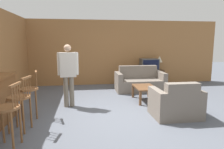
% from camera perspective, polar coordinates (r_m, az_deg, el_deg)
% --- Properties ---
extents(ground_plane, '(24.00, 24.00, 0.00)m').
position_cam_1_polar(ground_plane, '(4.83, 3.58, -11.45)').
color(ground_plane, '#565B66').
extents(wall_back, '(9.40, 0.08, 2.60)m').
position_cam_1_polar(wall_back, '(8.17, -1.55, 6.25)').
color(wall_back, '#9E6B3D').
rests_on(wall_back, ground_plane).
extents(wall_left, '(0.08, 8.68, 2.60)m').
position_cam_1_polar(wall_left, '(6.18, -28.81, 4.30)').
color(wall_left, '#9E6B3D').
rests_on(wall_left, ground_plane).
extents(bar_chair_near, '(0.47, 0.47, 1.06)m').
position_cam_1_polar(bar_chair_near, '(3.64, -27.79, -9.59)').
color(bar_chair_near, brown).
rests_on(bar_chair_near, ground_plane).
extents(bar_chair_mid, '(0.50, 0.50, 1.06)m').
position_cam_1_polar(bar_chair_mid, '(4.21, -24.91, -6.93)').
color(bar_chair_mid, brown).
rests_on(bar_chair_mid, ground_plane).
extents(bar_chair_far, '(0.51, 0.51, 1.06)m').
position_cam_1_polar(bar_chair_far, '(4.86, -22.56, -4.74)').
color(bar_chair_far, brown).
rests_on(bar_chair_far, ground_plane).
extents(couch_far, '(1.71, 0.86, 0.87)m').
position_cam_1_polar(couch_far, '(7.21, 7.87, -2.13)').
color(couch_far, '#70665B').
rests_on(couch_far, ground_plane).
extents(armchair_near, '(1.05, 0.81, 0.85)m').
position_cam_1_polar(armchair_near, '(4.83, 17.80, -8.02)').
color(armchair_near, '#70665B').
rests_on(armchair_near, ground_plane).
extents(coffee_table, '(0.59, 0.90, 0.43)m').
position_cam_1_polar(coffee_table, '(5.93, 9.38, -4.05)').
color(coffee_table, brown).
rests_on(coffee_table, ground_plane).
extents(tv_unit, '(1.13, 0.48, 0.62)m').
position_cam_1_polar(tv_unit, '(8.31, 10.51, -0.74)').
color(tv_unit, '#513823').
rests_on(tv_unit, ground_plane).
extents(tv, '(0.71, 0.43, 0.45)m').
position_cam_1_polar(tv, '(8.23, 10.62, 2.91)').
color(tv, '#4C4C4C').
rests_on(tv, tv_unit).
extents(table_lamp, '(0.25, 0.25, 0.55)m').
position_cam_1_polar(table_lamp, '(8.36, 13.41, 4.15)').
color(table_lamp, brown).
rests_on(table_lamp, tv_unit).
extents(person_by_window, '(0.54, 0.19, 1.65)m').
position_cam_1_polar(person_by_window, '(5.35, -12.40, 0.72)').
color(person_by_window, '#756B5B').
rests_on(person_by_window, ground_plane).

